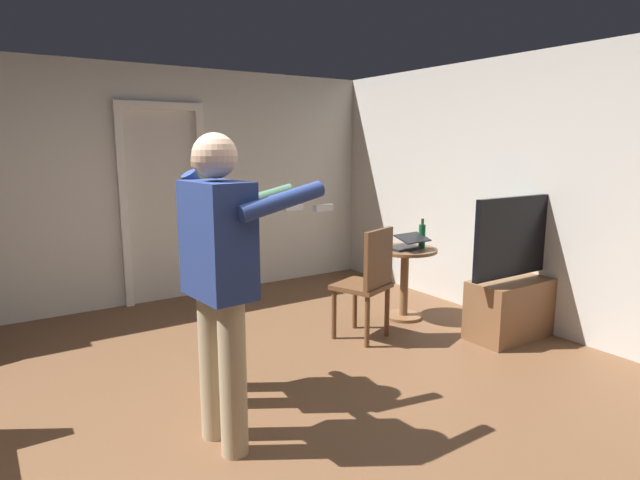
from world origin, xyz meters
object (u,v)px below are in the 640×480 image
Objects in this scene: laptop at (406,244)px; person_striped_shirt at (214,253)px; side_table at (405,271)px; wooden_chair at (369,279)px; tv_flatscreen at (516,294)px; bottle_on_table at (422,236)px; person_blue_shirt at (221,271)px.

person_striped_shirt is (-2.15, -0.49, 0.24)m from laptop.
wooden_chair is (-0.66, -0.26, 0.07)m from side_table.
side_table is at bearing 13.78° from person_striped_shirt.
wooden_chair is (-0.63, -0.22, -0.21)m from laptop.
person_striped_shirt is at bearing -167.14° from laptop.
side_table is at bearing 57.39° from laptop.
tv_flatscreen reaches higher than bottle_on_table.
laptop is 1.19× the size of bottle_on_table.
side_table is 0.29m from laptop.
wooden_chair is at bearing -161.06° from laptop.
bottle_on_table is at bearing 12.69° from wooden_chair.
tv_flatscreen is 2.77m from person_striped_shirt.
laptop is at bearing 24.39° from person_blue_shirt.
laptop is (-0.03, -0.04, 0.28)m from side_table.
side_table is 2.41× the size of bottle_on_table.
wooden_chair is 0.58× the size of person_striped_shirt.
tv_flatscreen is 1.27× the size of wooden_chair.
tv_flatscreen is at bearing 3.76° from person_blue_shirt.
bottle_on_table is at bearing -12.41° from laptop.
bottle_on_table is at bearing 11.08° from person_striped_shirt.
tv_flatscreen reaches higher than side_table.
wooden_chair is at bearing 150.32° from tv_flatscreen.
tv_flatscreen is 0.72× the size of person_blue_shirt.
wooden_chair is at bearing 10.23° from person_striped_shirt.
wooden_chair is (-1.15, 0.66, 0.16)m from tv_flatscreen.
tv_flatscreen is 1.08m from laptop.
wooden_chair is at bearing 26.30° from person_blue_shirt.
person_striped_shirt reaches higher than wooden_chair.
person_striped_shirt is at bearing -169.77° from wooden_chair.
person_blue_shirt is at bearing -153.70° from wooden_chair.
person_striped_shirt is (-2.32, -0.45, 0.17)m from bottle_on_table.
person_blue_shirt is (-2.51, -1.03, 0.20)m from bottle_on_table.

